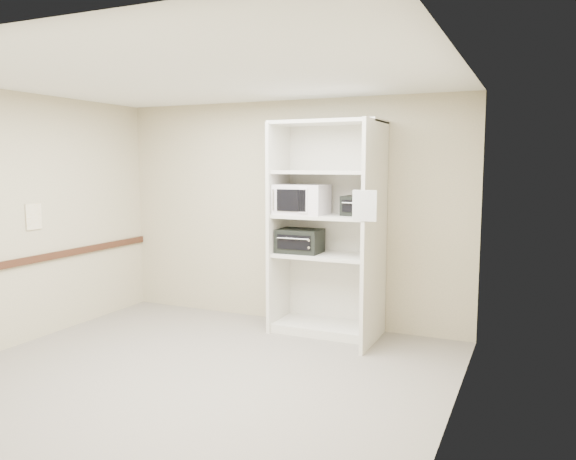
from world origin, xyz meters
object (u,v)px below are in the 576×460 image
at_px(shelving_unit, 331,236).
at_px(toaster_oven_upper, 360,206).
at_px(microwave, 302,199).
at_px(toaster_oven_lower, 300,241).

relative_size(shelving_unit, toaster_oven_upper, 6.38).
distance_m(microwave, toaster_oven_lower, 0.49).
height_order(toaster_oven_upper, toaster_oven_lower, toaster_oven_upper).
distance_m(microwave, toaster_oven_upper, 0.67).
xyz_separation_m(microwave, toaster_oven_upper, (0.66, 0.10, -0.06)).
bearing_deg(toaster_oven_upper, shelving_unit, -171.13).
distance_m(shelving_unit, toaster_oven_upper, 0.48).
xyz_separation_m(shelving_unit, toaster_oven_upper, (0.33, 0.04, 0.35)).
relative_size(microwave, toaster_oven_upper, 1.49).
relative_size(toaster_oven_upper, toaster_oven_lower, 0.77).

